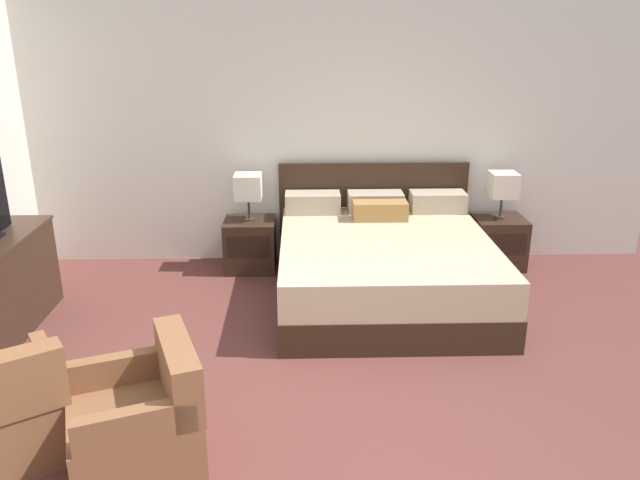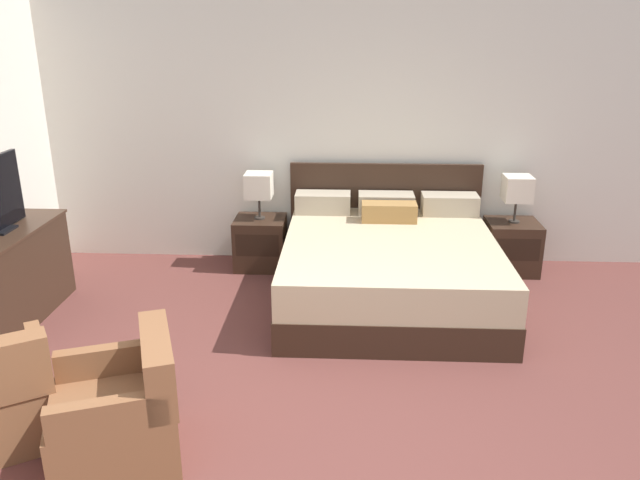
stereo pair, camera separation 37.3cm
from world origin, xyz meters
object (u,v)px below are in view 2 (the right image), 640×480
at_px(table_lamp_left, 259,186).
at_px(nightstand_right, 511,247).
at_px(table_lamp_right, 517,189).
at_px(armchair_companion, 121,415).
at_px(bed, 389,266).
at_px(dresser, 7,276).
at_px(nightstand_left, 261,243).

bearing_deg(table_lamp_left, nightstand_right, -0.03).
xyz_separation_m(table_lamp_right, armchair_companion, (-2.94, -3.06, -0.58)).
distance_m(bed, dresser, 3.28).
distance_m(bed, table_lamp_left, 1.58).
distance_m(table_lamp_right, armchair_companion, 4.28).
xyz_separation_m(table_lamp_left, armchair_companion, (-0.38, -3.06, -0.58)).
height_order(bed, table_lamp_right, bed).
bearing_deg(table_lamp_right, bed, -149.63).
distance_m(dresser, armchair_companion, 2.32).
xyz_separation_m(table_lamp_right, dresser, (-4.51, -1.35, -0.46)).
relative_size(bed, table_lamp_left, 4.51).
xyz_separation_m(nightstand_right, armchair_companion, (-2.94, -3.06, 0.02)).
height_order(nightstand_right, table_lamp_right, table_lamp_right).
xyz_separation_m(nightstand_right, table_lamp_right, (0.00, 0.00, 0.60)).
xyz_separation_m(bed, table_lamp_left, (-1.28, 0.75, 0.54)).
height_order(table_lamp_right, dresser, table_lamp_right).
distance_m(nightstand_left, table_lamp_right, 2.63).
distance_m(nightstand_right, table_lamp_right, 0.60).
bearing_deg(table_lamp_right, armchair_companion, -133.85).
bearing_deg(bed, table_lamp_left, 149.63).
bearing_deg(table_lamp_right, dresser, -163.35).
xyz_separation_m(table_lamp_left, dresser, (-1.95, -1.35, -0.46)).
relative_size(table_lamp_left, table_lamp_right, 1.00).
bearing_deg(nightstand_right, dresser, -163.37).
height_order(bed, dresser, bed).
bearing_deg(nightstand_right, nightstand_left, 180.00).
relative_size(nightstand_right, table_lamp_right, 1.10).
height_order(nightstand_right, dresser, dresser).
bearing_deg(table_lamp_left, nightstand_left, -90.00).
bearing_deg(table_lamp_right, nightstand_right, -90.00).
bearing_deg(dresser, table_lamp_left, 34.72).
height_order(bed, table_lamp_left, bed).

